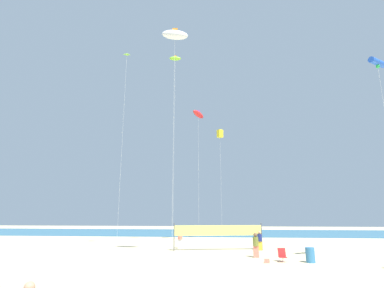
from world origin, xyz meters
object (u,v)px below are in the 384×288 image
Objects in this scene: volleyball_net at (218,231)px; kite_lime_diamond at (127,59)px; beachgoer_navy_shirt at (260,240)px; kite_yellow_box at (220,134)px; beachgoer_coral_shirt at (180,238)px; kite_lime_inflatable at (175,59)px; beachgoer_olive_shirt at (256,244)px; kite_red_inflatable at (198,114)px; folding_beach_chair at (282,255)px; kite_blue_tube at (377,63)px; trash_barrel at (310,255)px; kite_white_inflatable at (175,35)px; beach_handbag at (267,261)px.

volleyball_net is 0.41× the size of kite_lime_diamond.
beachgoer_navy_shirt is 0.12× the size of kite_yellow_box.
kite_yellow_box reaches higher than beachgoer_coral_shirt.
beachgoer_coral_shirt is 20.10m from kite_lime_inflatable.
kite_red_inflatable is at bearing 59.52° from beachgoer_olive_shirt.
folding_beach_chair is at bearing -45.66° from kite_lime_inflatable.
folding_beach_chair is 20.63m from kite_red_inflatable.
kite_red_inflatable reaches higher than beachgoer_coral_shirt.
kite_blue_tube reaches higher than beachgoer_olive_shirt.
kite_lime_diamond is (-15.22, 4.86, 18.09)m from trash_barrel.
beachgoer_olive_shirt is at bearing 137.68° from folding_beach_chair.
beachgoer_coral_shirt is 0.14× the size of kite_yellow_box.
kite_white_inflatable is (5.72, -5.01, -0.85)m from kite_lime_diamond.
beachgoer_olive_shirt is 0.10× the size of kite_white_inflatable.
beachgoer_coral_shirt is at bearing -23.43° from beachgoer_navy_shirt.
beachgoer_olive_shirt is at bearing -65.05° from kite_red_inflatable.
kite_lime_diamond is at bearing 156.75° from beach_handbag.
kite_lime_inflatable is at bearing 98.45° from kite_white_inflatable.
kite_yellow_box is (-2.88, 15.45, 13.02)m from beach_handbag.
kite_white_inflatable is at bearing -41.23° from kite_lime_diamond.
trash_barrel is 0.07× the size of kite_yellow_box.
beachgoer_olive_shirt is 18.67m from kite_red_inflatable.
kite_yellow_box is 16.29m from kite_white_inflatable.
kite_lime_diamond reaches higher than kite_blue_tube.
beachgoer_navy_shirt is 16.75m from kite_red_inflatable.
trash_barrel is at bearing 0.94° from kite_white_inflatable.
folding_beach_chair is 0.90× the size of trash_barrel.
folding_beach_chair is 18.90m from kite_white_inflatable.
beach_handbag is at bearing -51.38° from kite_lime_inflatable.
beachgoer_olive_shirt is 0.97× the size of beachgoer_coral_shirt.
beach_handbag is 0.02× the size of kite_red_inflatable.
kite_lime_inflatable is 1.17× the size of kite_white_inflatable.
kite_yellow_box reaches higher than folding_beach_chair.
kite_white_inflatable is (-3.26, -6.43, 16.10)m from volleyball_net.
kite_lime_inflatable is at bearing -132.91° from kite_yellow_box.
kite_lime_inflatable reaches higher than trash_barrel.
beachgoer_navy_shirt is 3.82m from volleyball_net.
kite_lime_diamond is (-6.73, -8.19, 3.39)m from kite_red_inflatable.
volleyball_net is 19.23m from kite_lime_diamond.
kite_blue_tube is at bearing -34.64° from volleyball_net.
beachgoer_olive_shirt is at bearing -79.23° from kite_yellow_box.
kite_yellow_box reaches higher than beach_handbag.
volleyball_net reaches higher than beachgoer_navy_shirt.
kite_lime_inflatable reaches higher than kite_blue_tube.
beachgoer_navy_shirt is 0.11× the size of kite_red_inflatable.
beachgoer_navy_shirt reaches higher than beach_handbag.
beachgoer_olive_shirt is at bearing 20.14° from kite_white_inflatable.
trash_barrel is (3.39, -2.08, -0.47)m from beachgoer_olive_shirt.
kite_yellow_box is at bearing 87.53° from volleyball_net.
beach_handbag is (-2.97, -0.40, -0.36)m from trash_barrel.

